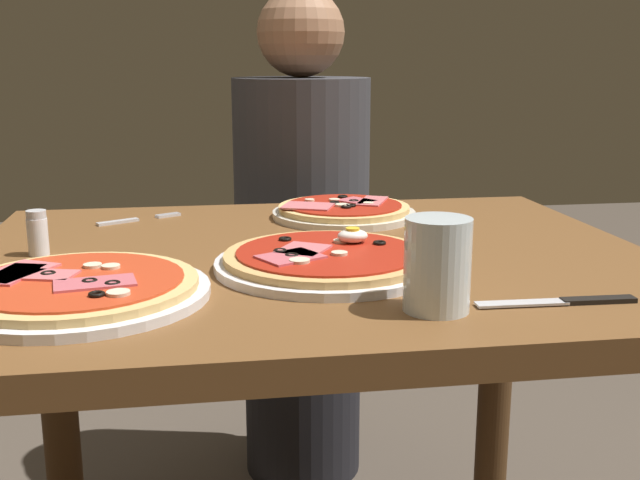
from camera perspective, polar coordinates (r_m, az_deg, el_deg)
dining_table at (r=1.19m, az=-0.63°, el=-6.90°), size 1.02×0.82×0.74m
pizza_foreground at (r=1.07m, az=0.59°, el=-1.47°), size 0.31×0.31×0.05m
pizza_across_left at (r=0.98m, az=-17.51°, el=-3.46°), size 0.32×0.32×0.03m
pizza_across_right at (r=1.41m, az=1.76°, el=2.16°), size 0.26×0.26×0.03m
water_glass_near at (r=0.89m, az=8.62°, el=-2.29°), size 0.08×0.08×0.11m
fork at (r=1.42m, az=-13.62°, el=1.45°), size 0.15×0.09×0.00m
knife at (r=0.96m, az=17.77°, el=-4.33°), size 0.20×0.03×0.01m
salt_shaker at (r=1.21m, az=-20.08°, el=0.48°), size 0.03×0.03×0.07m
diner_person at (r=1.87m, az=-1.33°, el=-1.07°), size 0.32×0.32×1.18m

